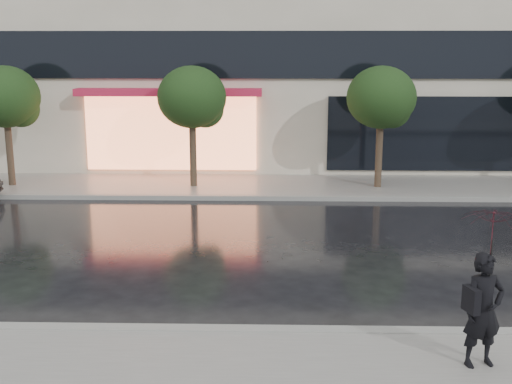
{
  "coord_description": "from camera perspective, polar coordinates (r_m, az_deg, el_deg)",
  "views": [
    {
      "loc": [
        -0.46,
        -10.48,
        4.46
      ],
      "look_at": [
        -0.79,
        3.31,
        1.4
      ],
      "focal_mm": 45.0,
      "sensor_mm": 36.0,
      "label": 1
    }
  ],
  "objects": [
    {
      "name": "tree_far_west",
      "position": [
        22.25,
        -21.22,
        7.71
      ],
      "size": [
        2.2,
        2.2,
        3.99
      ],
      "color": "#33261C",
      "rests_on": "ground"
    },
    {
      "name": "sidewalk_far",
      "position": [
        21.19,
        2.61,
        0.51
      ],
      "size": [
        60.0,
        3.5,
        0.12
      ],
      "primitive_type": "cube",
      "color": "slate",
      "rests_on": "ground"
    },
    {
      "name": "pedestrian_with_umbrella",
      "position": [
        9.35,
        19.99,
        -6.33
      ],
      "size": [
        1.05,
        1.06,
        2.25
      ],
      "rotation": [
        0.0,
        0.0,
        0.28
      ],
      "color": "black",
      "rests_on": "sidewalk_near"
    },
    {
      "name": "ground",
      "position": [
        11.4,
        3.65,
        -10.55
      ],
      "size": [
        120.0,
        120.0,
        0.0
      ],
      "primitive_type": "plane",
      "color": "black",
      "rests_on": "ground"
    },
    {
      "name": "tree_mid_west",
      "position": [
        20.72,
        -5.54,
        8.19
      ],
      "size": [
        2.2,
        2.2,
        3.99
      ],
      "color": "#33261C",
      "rests_on": "ground"
    },
    {
      "name": "tree_mid_east",
      "position": [
        20.86,
        11.22,
        8.05
      ],
      "size": [
        2.2,
        2.2,
        3.99
      ],
      "color": "#33261C",
      "rests_on": "ground"
    },
    {
      "name": "curb_near",
      "position": [
        10.45,
        3.87,
        -12.34
      ],
      "size": [
        60.0,
        0.25,
        0.14
      ],
      "primitive_type": "cube",
      "color": "gray",
      "rests_on": "ground"
    },
    {
      "name": "curb_far",
      "position": [
        19.48,
        2.71,
        -0.53
      ],
      "size": [
        60.0,
        0.25,
        0.14
      ],
      "primitive_type": "cube",
      "color": "gray",
      "rests_on": "ground"
    }
  ]
}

